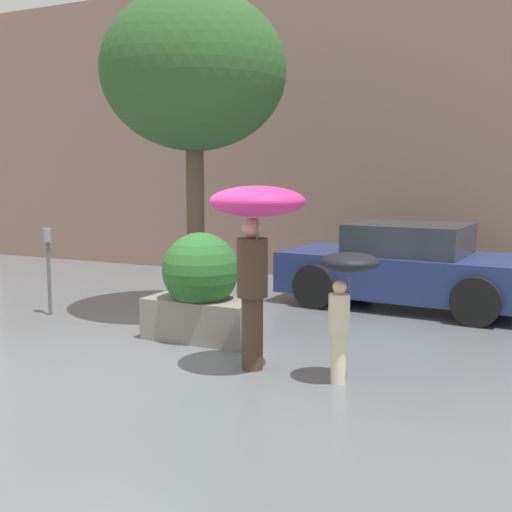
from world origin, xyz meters
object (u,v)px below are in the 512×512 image
person_adult (256,226)px  person_child (346,284)px  planter_box (201,288)px  parked_car_near (408,268)px  street_tree (194,73)px  parking_meter (48,253)px

person_adult → person_child: bearing=45.6°
planter_box → parked_car_near: (1.90, 3.21, -0.05)m
person_child → street_tree: 4.34m
person_adult → parked_car_near: 4.27m
planter_box → street_tree: street_tree is taller
parked_car_near → street_tree: (-2.66, -2.06, 2.89)m
parking_meter → planter_box: bearing=-5.4°
person_adult → parked_car_near: bearing=123.8°
person_child → planter_box: bearing=134.7°
planter_box → street_tree: (-0.76, 1.15, 2.84)m
person_child → street_tree: (-2.93, 2.01, 2.49)m
person_adult → street_tree: (-1.96, 2.05, 1.95)m
person_adult → parked_car_near: (0.69, 4.11, -0.94)m
person_child → parked_car_near: person_child is taller
planter_box → parking_meter: (-2.76, 0.26, 0.26)m
street_tree → person_child: bearing=-34.5°
person_child → parked_car_near: size_ratio=0.33×
planter_box → parked_car_near: size_ratio=0.35×
street_tree → parking_meter: size_ratio=3.60×
parked_car_near → street_tree: street_tree is taller
street_tree → person_adult: bearing=-46.3°
planter_box → street_tree: bearing=123.4°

